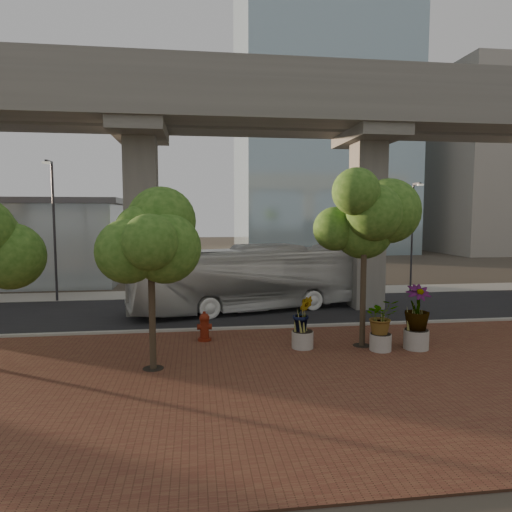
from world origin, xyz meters
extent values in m
plane|color=#3E362D|center=(0.00, 0.00, 0.00)|extent=(160.00, 160.00, 0.00)
cube|color=brown|center=(0.00, -8.00, 0.03)|extent=(70.00, 13.00, 0.06)
cube|color=black|center=(0.00, 2.00, 0.02)|extent=(90.00, 8.00, 0.04)
cube|color=#9F9D94|center=(0.00, -2.00, 0.08)|extent=(70.00, 0.25, 0.16)
cube|color=#9F9D94|center=(0.00, 7.50, 0.03)|extent=(90.00, 3.00, 0.06)
cube|color=gray|center=(0.00, 0.40, 10.50)|extent=(72.00, 2.40, 1.80)
cube|color=gray|center=(0.00, 3.60, 10.50)|extent=(72.00, 2.40, 1.80)
cube|color=gray|center=(0.00, -0.70, 11.90)|extent=(72.00, 0.12, 1.00)
cube|color=gray|center=(0.00, 4.70, 11.90)|extent=(72.00, 0.12, 1.00)
cube|color=gray|center=(38.00, 36.00, 12.00)|extent=(18.00, 16.00, 24.00)
imported|color=silver|center=(-0.61, 2.09, 1.74)|extent=(12.80, 5.65, 3.47)
cylinder|color=maroon|center=(-2.99, -3.63, 0.12)|extent=(0.54, 0.54, 0.12)
cylinder|color=maroon|center=(-2.99, -3.63, 0.55)|extent=(0.36, 0.36, 0.86)
sphere|color=maroon|center=(-2.99, -3.63, 0.98)|extent=(0.42, 0.42, 0.42)
cylinder|color=maroon|center=(-2.99, -3.63, 1.18)|extent=(0.12, 0.12, 0.15)
cylinder|color=maroon|center=(-2.99, -3.63, 0.63)|extent=(0.60, 0.24, 0.24)
cylinder|color=gray|center=(3.56, -5.87, 0.38)|extent=(0.81, 0.81, 0.63)
imported|color=#265115|center=(3.56, -5.87, 1.37)|extent=(1.80, 1.80, 1.35)
cylinder|color=gray|center=(5.00, -5.84, 0.42)|extent=(0.94, 0.94, 0.73)
imported|color=#265115|center=(5.00, -5.84, 1.65)|extent=(2.29, 2.29, 1.72)
cylinder|color=#ACA59C|center=(0.72, -5.17, 0.38)|extent=(0.83, 0.83, 0.65)
imported|color=#265115|center=(0.72, -5.17, 1.40)|extent=(1.85, 1.85, 1.39)
cylinder|color=#423425|center=(-4.76, -6.80, 1.75)|extent=(0.22, 0.22, 3.39)
cylinder|color=black|center=(-4.76, -6.80, 0.07)|extent=(0.70, 0.70, 0.01)
cylinder|color=#423425|center=(3.10, -5.18, 2.00)|extent=(0.22, 0.22, 3.88)
cylinder|color=black|center=(3.10, -5.18, 0.07)|extent=(0.70, 0.70, 0.01)
cylinder|color=#2F2E33|center=(-11.50, 6.15, 4.08)|extent=(0.14, 0.14, 8.09)
cube|color=#2F2E33|center=(-11.50, 5.64, 8.13)|extent=(0.15, 1.01, 0.15)
cube|color=silver|center=(-11.50, 5.14, 8.03)|extent=(0.40, 0.20, 0.12)
cylinder|color=#313237|center=(10.62, 6.01, 3.56)|extent=(0.12, 0.12, 7.04)
cube|color=#313237|center=(10.62, 5.57, 7.08)|extent=(0.13, 0.88, 0.13)
cube|color=silver|center=(10.62, 5.13, 6.99)|extent=(0.35, 0.18, 0.11)
camera|label=1|loc=(-3.32, -21.90, 5.20)|focal=32.00mm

